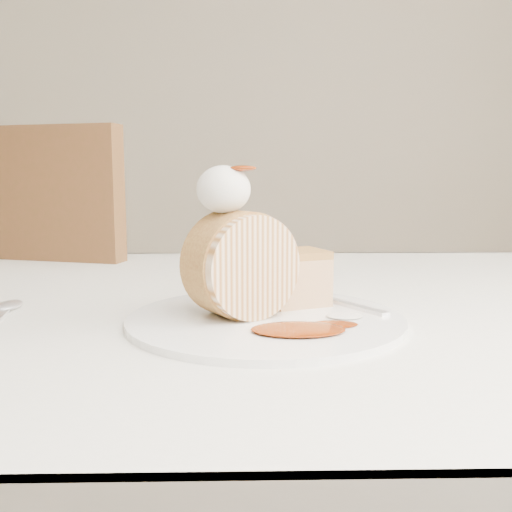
{
  "coord_description": "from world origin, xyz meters",
  "views": [
    {
      "loc": [
        0.02,
        -0.53,
        0.91
      ],
      "look_at": [
        0.03,
        0.08,
        0.82
      ],
      "focal_mm": 40.0,
      "sensor_mm": 36.0,
      "label": 1
    }
  ],
  "objects": [
    {
      "name": "caramel_drizzle",
      "position": [
        0.02,
        0.07,
        0.92
      ],
      "size": [
        0.03,
        0.02,
        0.01
      ],
      "primitive_type": "ellipsoid",
      "color": "#712304",
      "rests_on": "whipped_cream"
    },
    {
      "name": "roulade_slice",
      "position": [
        0.01,
        0.08,
        0.81
      ],
      "size": [
        0.13,
        0.11,
        0.11
      ],
      "primitive_type": "cylinder",
      "rotation": [
        1.57,
        0.0,
        0.58
      ],
      "color": "beige",
      "rests_on": "plate"
    },
    {
      "name": "plate",
      "position": [
        0.04,
        0.07,
        0.75
      ],
      "size": [
        0.39,
        0.39,
        0.01
      ],
      "primitive_type": "cylinder",
      "rotation": [
        0.0,
        0.0,
        0.37
      ],
      "color": "white",
      "rests_on": "table"
    },
    {
      "name": "cake_chunk",
      "position": [
        0.08,
        0.13,
        0.79
      ],
      "size": [
        0.08,
        0.08,
        0.06
      ],
      "primitive_type": "cube",
      "rotation": [
        0.0,
        0.0,
        0.37
      ],
      "color": "#A98340",
      "rests_on": "plate"
    },
    {
      "name": "table",
      "position": [
        0.0,
        0.2,
        0.66
      ],
      "size": [
        1.4,
        0.9,
        0.75
      ],
      "color": "silver",
      "rests_on": "ground"
    },
    {
      "name": "chair_far",
      "position": [
        -0.4,
        0.7,
        0.57
      ],
      "size": [
        0.58,
        0.58,
        1.0
      ],
      "rotation": [
        0.0,
        0.0,
        2.86
      ],
      "color": "brown",
      "rests_on": "ground"
    },
    {
      "name": "whipped_cream",
      "position": [
        -0.0,
        0.08,
        0.89
      ],
      "size": [
        0.06,
        0.06,
        0.05
      ],
      "primitive_type": "ellipsoid",
      "color": "silver",
      "rests_on": "roulade_slice"
    },
    {
      "name": "caramel_pool",
      "position": [
        0.07,
        0.01,
        0.76
      ],
      "size": [
        0.11,
        0.09,
        0.0
      ],
      "primitive_type": null,
      "rotation": [
        0.0,
        0.0,
        0.37
      ],
      "color": "#712304",
      "rests_on": "plate"
    },
    {
      "name": "fork",
      "position": [
        0.14,
        0.12,
        0.76
      ],
      "size": [
        0.12,
        0.16,
        0.0
      ],
      "primitive_type": "cube",
      "rotation": [
        0.0,
        0.0,
        0.57
      ],
      "color": "silver",
      "rests_on": "plate"
    }
  ]
}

